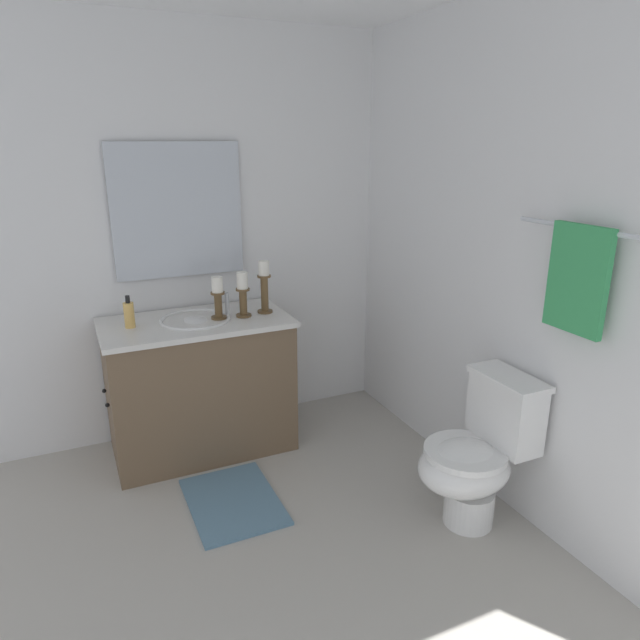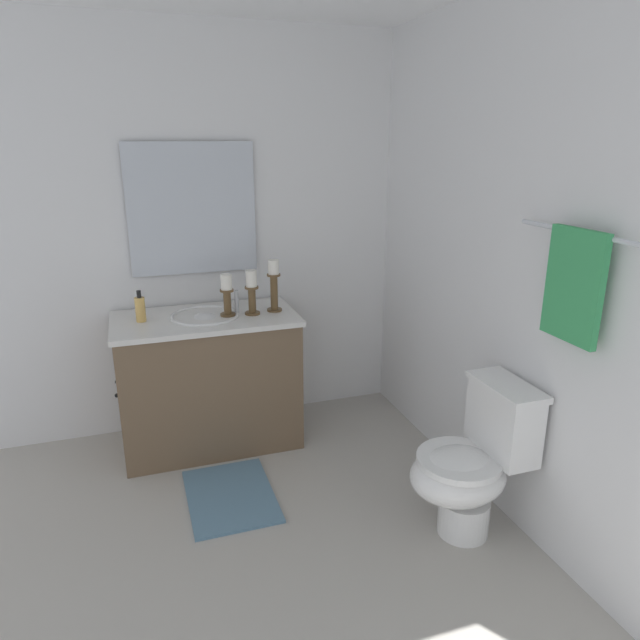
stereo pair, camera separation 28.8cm
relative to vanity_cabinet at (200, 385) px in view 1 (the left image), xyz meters
name	(u,v)px [view 1 (the left image)]	position (x,y,z in m)	size (l,w,h in m)	color
floor	(249,574)	(1.14, -0.08, -0.42)	(2.92, 2.77, 0.02)	#B2ADA3
wall_back	(523,268)	(1.14, 1.31, 0.82)	(2.92, 0.04, 2.45)	white
wall_left	(165,241)	(-0.32, -0.08, 0.82)	(0.04, 2.77, 2.45)	white
vanity_cabinet	(200,385)	(0.00, 0.00, 0.00)	(0.58, 1.07, 0.81)	brown
sink_basin	(196,326)	(0.00, 0.00, 0.37)	(0.40, 0.40, 0.24)	white
mirror	(178,211)	(-0.28, 0.00, 0.99)	(0.02, 0.75, 0.77)	silver
candle_holder_tall	(264,285)	(0.02, 0.41, 0.57)	(0.09, 0.09, 0.31)	brown
candle_holder_short	(243,293)	(0.04, 0.27, 0.54)	(0.09, 0.09, 0.26)	brown
candle_holder_mid	(218,297)	(0.03, 0.13, 0.53)	(0.09, 0.09, 0.25)	brown
soap_bottle	(129,314)	(-0.02, -0.35, 0.48)	(0.06, 0.06, 0.18)	#E5B259
toilet	(476,455)	(1.26, 1.02, -0.04)	(0.39, 0.54, 0.75)	white
towel_bar	(588,229)	(1.51, 1.25, 1.05)	(0.02, 0.02, 0.71)	silver
towel_near_vanity	(577,279)	(1.51, 1.23, 0.85)	(0.28, 0.03, 0.44)	#389E59
bath_mat	(233,501)	(0.62, 0.00, -0.40)	(0.60, 0.44, 0.02)	slate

